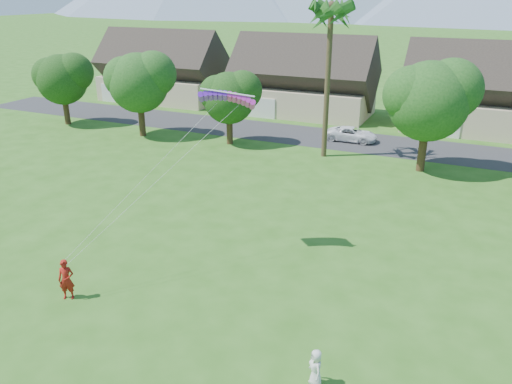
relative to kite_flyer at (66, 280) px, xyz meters
The scene contains 8 objects.
street 31.47m from the kite_flyer, 78.37° to the left, with size 90.00×7.00×0.01m, color #2D2D30.
kite_flyer is the anchor object (origin of this frame).
watcher 12.00m from the kite_flyer, ahead, with size 0.72×0.47×1.48m, color silver.
parked_car 31.27m from the kite_flyer, 80.15° to the left, with size 2.18×4.73×1.31m, color white.
houses_row 40.46m from the kite_flyer, 80.25° to the left, with size 72.75×8.19×8.86m.
tree_row 25.57m from the kite_flyer, 78.13° to the left, with size 62.27×6.67×8.45m.
fan_palm 27.87m from the kite_flyer, 80.26° to the left, with size 3.00×3.00×13.80m.
parafoil_kite 11.41m from the kite_flyer, 59.07° to the left, with size 3.04×1.47×0.50m.
Camera 1 is at (9.46, -10.97, 13.08)m, focal length 35.00 mm.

